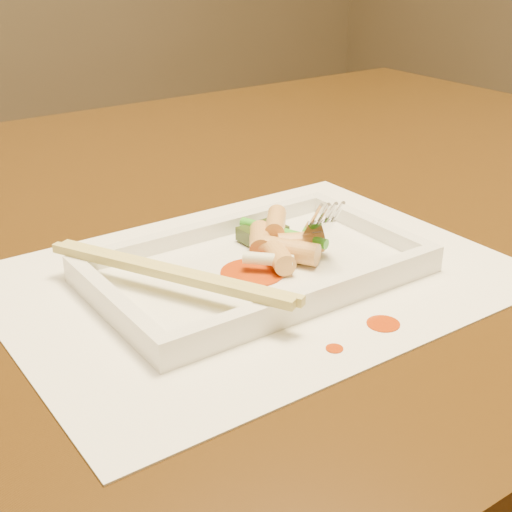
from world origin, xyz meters
TOP-DOWN VIEW (x-y plane):
  - table at (0.00, 0.00)m, footprint 1.40×0.90m
  - placemat at (-0.06, -0.18)m, footprint 0.40×0.30m
  - sauce_splatter_a at (-0.03, -0.29)m, footprint 0.02×0.02m
  - sauce_splatter_b at (-0.08, -0.30)m, footprint 0.01×0.01m
  - plate_base at (-0.06, -0.18)m, footprint 0.26×0.16m
  - plate_rim_far at (-0.06, -0.10)m, footprint 0.26×0.01m
  - plate_rim_near at (-0.06, -0.25)m, footprint 0.26×0.01m
  - plate_rim_left at (-0.18, -0.18)m, footprint 0.01×0.14m
  - plate_rim_right at (0.06, -0.18)m, footprint 0.01×0.14m
  - veg_piece at (-0.02, -0.14)m, footprint 0.04×0.03m
  - scallion_white at (-0.06, -0.19)m, footprint 0.04×0.04m
  - scallion_green at (-0.02, -0.16)m, footprint 0.04×0.08m
  - chopstick_a at (-0.14, -0.18)m, footprint 0.10×0.19m
  - chopstick_b at (-0.13, -0.18)m, footprint 0.10×0.19m
  - fork at (0.01, -0.16)m, footprint 0.09×0.10m
  - sauce_blob_0 at (-0.07, -0.19)m, footprint 0.05×0.05m
  - rice_cake_0 at (-0.04, -0.15)m, footprint 0.04×0.05m
  - rice_cake_1 at (-0.03, -0.19)m, footprint 0.04×0.05m
  - rice_cake_2 at (-0.01, -0.14)m, footprint 0.04×0.05m
  - rice_cake_3 at (-0.04, -0.19)m, footprint 0.03×0.04m
  - rice_cake_4 at (-0.01, -0.18)m, footprint 0.04×0.03m

SIDE VIEW (x-z plane):
  - table at x=0.00m, z-range 0.27..1.02m
  - placemat at x=-0.06m, z-range 0.75..0.75m
  - sauce_splatter_a at x=-0.03m, z-range 0.75..0.75m
  - sauce_splatter_b at x=-0.08m, z-range 0.75..0.75m
  - plate_base at x=-0.06m, z-range 0.75..0.76m
  - sauce_blob_0 at x=-0.07m, z-range 0.76..0.76m
  - plate_rim_far at x=-0.06m, z-range 0.76..0.77m
  - plate_rim_near at x=-0.06m, z-range 0.76..0.77m
  - plate_rim_left at x=-0.18m, z-range 0.76..0.77m
  - plate_rim_right at x=0.06m, z-range 0.76..0.77m
  - veg_piece at x=-0.02m, z-range 0.76..0.77m
  - rice_cake_0 at x=-0.04m, z-range 0.76..0.78m
  - rice_cake_1 at x=-0.03m, z-range 0.76..0.78m
  - rice_cake_3 at x=-0.04m, z-range 0.76..0.78m
  - rice_cake_4 at x=-0.01m, z-range 0.76..0.78m
  - scallion_white at x=-0.06m, z-range 0.77..0.78m
  - scallion_green at x=-0.02m, z-range 0.77..0.78m
  - rice_cake_2 at x=-0.01m, z-range 0.77..0.78m
  - chopstick_a at x=-0.14m, z-range 0.77..0.78m
  - chopstick_b at x=-0.13m, z-range 0.77..0.78m
  - fork at x=0.01m, z-range 0.76..0.90m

